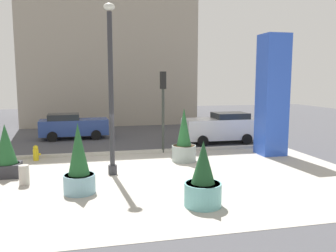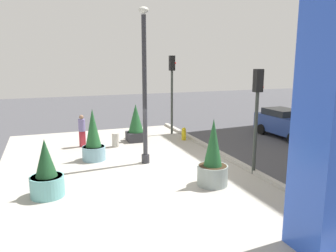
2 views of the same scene
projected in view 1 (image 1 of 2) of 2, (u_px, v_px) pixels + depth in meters
ground_plane at (127, 151)px, 19.14m from camera, size 60.00×60.00×0.00m
plaza_pavement at (144, 182)px, 13.34m from camera, size 18.00×10.00×0.02m
curb_strip at (129, 152)px, 18.28m from camera, size 18.00×0.24×0.16m
lamp_post at (111, 94)px, 13.89m from camera, size 0.44×0.44×6.81m
art_pillar_blue at (272, 95)px, 17.79m from camera, size 1.27×1.27×6.14m
potted_plant_near_right at (184, 142)px, 16.51m from camera, size 1.15×1.15×2.54m
potted_plant_near_left at (203, 181)px, 10.66m from camera, size 1.15×1.15×2.04m
potted_plant_mid_plaza at (6, 153)px, 13.92m from camera, size 1.03×1.03×2.14m
potted_plant_by_pillar at (79, 165)px, 11.85m from camera, size 1.08×1.08×2.44m
fire_hydrant at (36, 153)px, 16.74m from camera, size 0.36×0.26×0.75m
concrete_bollard at (24, 175)px, 12.87m from camera, size 0.36×0.36×0.75m
traffic_light_far_side at (163, 98)px, 18.26m from camera, size 0.28×0.42×4.29m
car_far_lane at (221, 127)px, 21.43m from camera, size 4.48×2.06×1.85m
car_passing_lane at (73, 126)px, 22.89m from camera, size 4.42×2.12×1.65m
highrise_across_street at (107, 13)px, 32.94m from camera, size 14.64×11.06×20.22m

